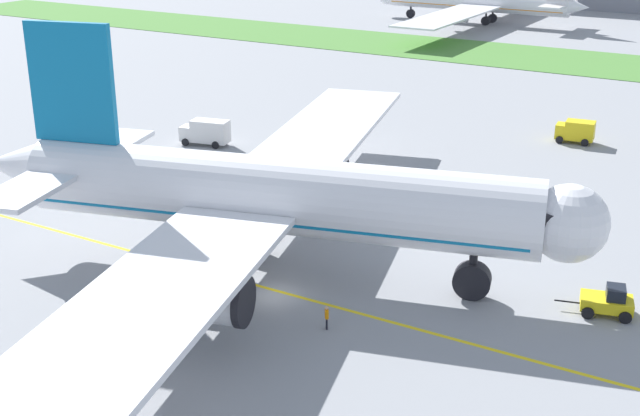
% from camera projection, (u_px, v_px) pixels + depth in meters
% --- Properties ---
extents(ground_plane, '(600.00, 600.00, 0.00)m').
position_uv_depth(ground_plane, '(274.00, 296.00, 63.85)').
color(ground_plane, gray).
rests_on(ground_plane, ground).
extents(apron_taxi_line, '(280.00, 0.36, 0.01)m').
position_uv_depth(apron_taxi_line, '(280.00, 292.00, 64.47)').
color(apron_taxi_line, yellow).
rests_on(apron_taxi_line, ground).
extents(grass_median_strip, '(320.00, 24.00, 0.10)m').
position_uv_depth(grass_median_strip, '(603.00, 64.00, 147.76)').
color(grass_median_strip, '#4C8438').
rests_on(grass_median_strip, ground).
extents(airliner_foreground, '(49.79, 78.15, 19.28)m').
position_uv_depth(airliner_foreground, '(269.00, 197.00, 65.29)').
color(airliner_foreground, white).
rests_on(airliner_foreground, ground).
extents(pushback_tug, '(5.56, 3.36, 2.21)m').
position_uv_depth(pushback_tug, '(608.00, 301.00, 60.75)').
color(pushback_tug, yellow).
rests_on(pushback_tug, ground).
extents(ground_crew_wingwalker_port, '(0.29, 0.58, 1.67)m').
position_uv_depth(ground_crew_wingwalker_port, '(113.00, 382.00, 50.85)').
color(ground_crew_wingwalker_port, black).
rests_on(ground_crew_wingwalker_port, ground).
extents(ground_crew_marshaller_front, '(0.47, 0.53, 1.76)m').
position_uv_depth(ground_crew_marshaller_front, '(327.00, 315.00, 58.65)').
color(ground_crew_marshaller_front, black).
rests_on(ground_crew_marshaller_front, ground).
extents(service_truck_baggage_loader, '(4.72, 3.02, 2.71)m').
position_uv_depth(service_truck_baggage_loader, '(576.00, 131.00, 101.88)').
color(service_truck_baggage_loader, yellow).
rests_on(service_truck_baggage_loader, ground).
extents(service_truck_fuel_bowser, '(6.24, 3.45, 3.08)m').
position_uv_depth(service_truck_fuel_bowser, '(206.00, 132.00, 100.84)').
color(service_truck_fuel_bowser, white).
rests_on(service_truck_fuel_bowser, ground).
extents(parked_airliner_far_left, '(50.03, 80.96, 13.69)m').
position_uv_depth(parked_airliner_far_left, '(480.00, 3.00, 191.85)').
color(parked_airliner_far_left, white).
rests_on(parked_airliner_far_left, ground).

